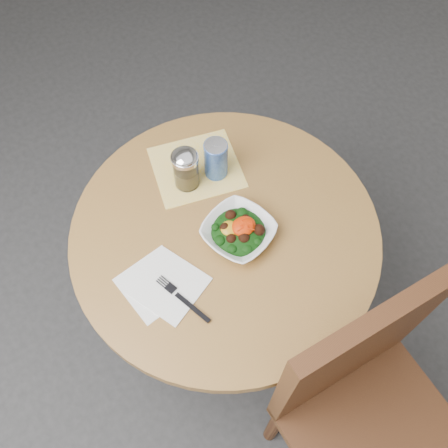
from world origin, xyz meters
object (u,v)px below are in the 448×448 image
object	(u,v)px
salad_bowl	(238,231)
beverage_can	(216,159)
chair	(365,403)
spice_shaker	(186,169)

from	to	relation	value
salad_bowl	beverage_can	xyz separation A→B (m)	(0.07, 0.22, 0.04)
chair	spice_shaker	xyz separation A→B (m)	(-0.08, 0.79, 0.25)
salad_bowl	beverage_can	size ratio (longest dim) A/B	1.74
salad_bowl	spice_shaker	bearing A→B (deg)	96.19
chair	salad_bowl	xyz separation A→B (m)	(-0.05, 0.55, 0.20)
salad_bowl	spice_shaker	xyz separation A→B (m)	(-0.03, 0.24, 0.04)
chair	salad_bowl	world-z (taller)	chair
salad_bowl	beverage_can	distance (m)	0.24
salad_bowl	beverage_can	world-z (taller)	beverage_can
chair	salad_bowl	size ratio (longest dim) A/B	4.30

